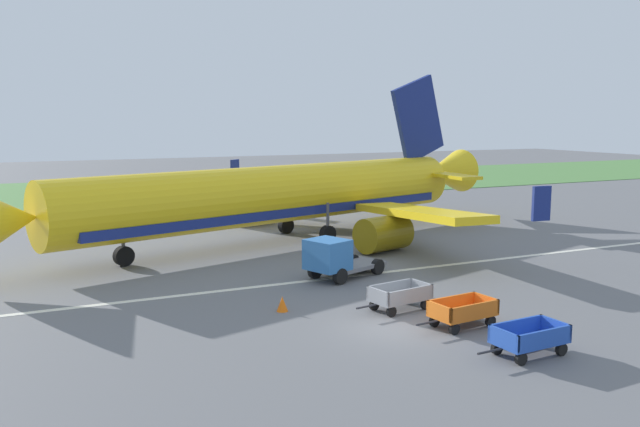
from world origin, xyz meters
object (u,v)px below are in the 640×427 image
object	(u,v)px
baggage_cart_second_in_row	(463,312)
traffic_cone_near_plane	(282,304)
airplane	(289,194)
baggage_cart_nearest	(529,338)
baggage_cart_third_in_row	(400,296)
service_truck_beside_carts	(334,258)

from	to	relation	value
baggage_cart_second_in_row	traffic_cone_near_plane	distance (m)	7.41
airplane	baggage_cart_nearest	xyz separation A→B (m)	(-0.64, -23.12, -2.45)
baggage_cart_third_in_row	service_truck_beside_carts	size ratio (longest dim) A/B	0.76
traffic_cone_near_plane	service_truck_beside_carts	bearing A→B (deg)	42.17
baggage_cart_third_in_row	service_truck_beside_carts	bearing A→B (deg)	91.71
baggage_cart_nearest	baggage_cart_third_in_row	world-z (taller)	same
service_truck_beside_carts	traffic_cone_near_plane	bearing A→B (deg)	-137.83
baggage_cart_nearest	traffic_cone_near_plane	bearing A→B (deg)	124.55
airplane	baggage_cart_nearest	world-z (taller)	airplane
airplane	traffic_cone_near_plane	distance (m)	16.32
baggage_cart_nearest	baggage_cart_second_in_row	distance (m)	3.48
baggage_cart_third_in_row	airplane	bearing A→B (deg)	83.78
baggage_cart_third_in_row	traffic_cone_near_plane	world-z (taller)	baggage_cart_third_in_row
traffic_cone_near_plane	baggage_cart_nearest	bearing A→B (deg)	-55.45
airplane	baggage_cart_third_in_row	xyz separation A→B (m)	(-1.82, -16.69, -2.45)
baggage_cart_third_in_row	baggage_cart_nearest	bearing A→B (deg)	-79.56
baggage_cart_nearest	service_truck_beside_carts	bearing A→B (deg)	96.30
airplane	traffic_cone_near_plane	xyz separation A→B (m)	(-6.38, -14.77, -2.74)
baggage_cart_nearest	service_truck_beside_carts	xyz separation A→B (m)	(-1.36, 12.31, 0.50)
baggage_cart_second_in_row	service_truck_beside_carts	bearing A→B (deg)	97.71
service_truck_beside_carts	baggage_cart_nearest	bearing A→B (deg)	-83.70
baggage_cart_second_in_row	baggage_cart_third_in_row	size ratio (longest dim) A/B	1.00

